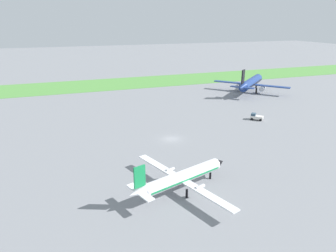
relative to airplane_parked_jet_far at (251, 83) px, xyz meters
name	(u,v)px	position (x,y,z in m)	size (l,w,h in m)	color
ground_plane	(171,139)	(-48.91, -38.56, -3.94)	(600.00, 600.00, 0.00)	gray
grass_taxiway_strip	(115,84)	(-48.91, 36.63, -3.90)	(360.00, 28.00, 0.08)	#549342
airplane_parked_jet_far	(251,83)	(0.00, 0.00, 0.00)	(25.33, 24.62, 10.93)	navy
airplane_foreground_turboprop	(181,177)	(-55.97, -62.57, -1.23)	(20.63, 23.86, 7.38)	white
pushback_tug_near_gate	(256,117)	(-19.49, -32.28, -3.02)	(3.84, 3.79, 1.95)	white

